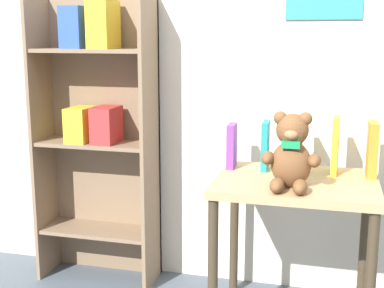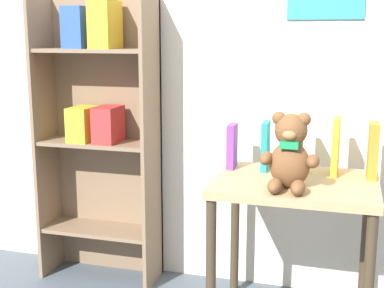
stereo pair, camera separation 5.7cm
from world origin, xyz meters
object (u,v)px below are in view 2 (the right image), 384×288
object	(u,v)px
bookshelf_side	(100,122)
book_standing_purple	(232,146)
book_standing_yellow	(336,146)
book_standing_orange	(373,150)
teddy_bear	(290,154)
display_table	(295,203)
book_standing_green	(300,145)
book_standing_teal	(266,146)

from	to	relation	value
bookshelf_side	book_standing_purple	distance (m)	0.70
bookshelf_side	book_standing_yellow	xyz separation A→B (m)	(1.13, -0.11, -0.03)
book_standing_yellow	book_standing_orange	size ratio (longest dim) A/B	1.05
bookshelf_side	book_standing_yellow	world-z (taller)	bookshelf_side
teddy_bear	book_standing_purple	world-z (taller)	teddy_bear
display_table	book_standing_purple	xyz separation A→B (m)	(-0.29, 0.13, 0.19)
teddy_bear	book_standing_purple	size ratio (longest dim) A/B	1.51
bookshelf_side	teddy_bear	size ratio (longest dim) A/B	4.77
teddy_bear	book_standing_yellow	distance (m)	0.31
book_standing_green	book_standing_yellow	world-z (taller)	book_standing_yellow
teddy_bear	book_standing_orange	size ratio (longest dim) A/B	1.29
display_table	book_standing_teal	size ratio (longest dim) A/B	3.08
display_table	teddy_bear	xyz separation A→B (m)	(-0.01, -0.13, 0.23)
display_table	book_standing_yellow	distance (m)	0.29
display_table	book_standing_teal	bearing A→B (deg)	136.81
teddy_bear	display_table	bearing A→B (deg)	83.21
display_table	book_standing_purple	size ratio (longest dim) A/B	3.34
book_standing_green	book_standing_teal	bearing A→B (deg)	176.98
bookshelf_side	book_standing_orange	bearing A→B (deg)	-5.38
book_standing_teal	book_standing_green	size ratio (longest dim) A/B	0.89
teddy_bear	book_standing_purple	xyz separation A→B (m)	(-0.28, 0.26, -0.04)
book_standing_teal	book_standing_green	xyz separation A→B (m)	(0.15, -0.00, 0.01)
book_standing_teal	book_standing_orange	distance (m)	0.44
book_standing_teal	book_standing_green	bearing A→B (deg)	-2.53
display_table	book_standing_teal	distance (m)	0.28
book_standing_purple	book_standing_teal	bearing A→B (deg)	0.10
display_table	teddy_bear	world-z (taller)	teddy_bear
bookshelf_side	book_standing_green	distance (m)	0.99
bookshelf_side	display_table	world-z (taller)	bookshelf_side
display_table	book_standing_green	distance (m)	0.25
bookshelf_side	book_standing_teal	size ratio (longest dim) A/B	6.66
display_table	book_standing_green	bearing A→B (deg)	90.00
display_table	book_standing_teal	xyz separation A→B (m)	(-0.15, 0.14, 0.20)
book_standing_purple	book_standing_yellow	distance (m)	0.44
display_table	book_standing_purple	bearing A→B (deg)	155.72
book_standing_green	book_standing_orange	xyz separation A→B (m)	(0.29, -0.01, -0.00)
book_standing_purple	book_standing_orange	size ratio (longest dim) A/B	0.85
display_table	book_standing_yellow	bearing A→B (deg)	43.26
bookshelf_side	book_standing_yellow	distance (m)	1.13
display_table	book_standing_purple	distance (m)	0.37
bookshelf_side	display_table	bearing A→B (deg)	-14.15
teddy_bear	book_standing_green	world-z (taller)	teddy_bear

